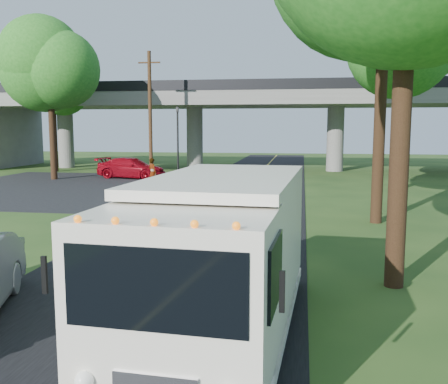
% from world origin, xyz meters
% --- Properties ---
extents(ground, '(120.00, 120.00, 0.00)m').
position_xyz_m(ground, '(0.00, 0.00, 0.00)').
color(ground, '#234317').
rests_on(ground, ground).
extents(road, '(7.00, 90.00, 0.02)m').
position_xyz_m(road, '(0.00, 10.00, 0.01)').
color(road, black).
rests_on(road, ground).
extents(parking_lot, '(16.00, 18.00, 0.01)m').
position_xyz_m(parking_lot, '(-11.00, 18.00, 0.01)').
color(parking_lot, black).
rests_on(parking_lot, ground).
extents(lane_line, '(0.12, 90.00, 0.01)m').
position_xyz_m(lane_line, '(0.00, 10.00, 0.03)').
color(lane_line, gold).
rests_on(lane_line, road).
extents(overpass, '(54.00, 10.00, 7.30)m').
position_xyz_m(overpass, '(0.00, 32.00, 4.56)').
color(overpass, slate).
rests_on(overpass, ground).
extents(traffic_signal, '(0.18, 0.22, 5.20)m').
position_xyz_m(traffic_signal, '(-6.00, 26.00, 3.20)').
color(traffic_signal, black).
rests_on(traffic_signal, ground).
extents(utility_pole, '(1.60, 0.26, 9.00)m').
position_xyz_m(utility_pole, '(-7.50, 24.00, 4.59)').
color(utility_pole, '#472D19').
rests_on(utility_pole, ground).
extents(tree_right_far, '(5.77, 5.67, 10.99)m').
position_xyz_m(tree_right_far, '(9.21, 19.84, 8.30)').
color(tree_right_far, '#382314').
rests_on(tree_right_far, ground).
extents(tree_left_lot, '(5.60, 5.50, 10.50)m').
position_xyz_m(tree_left_lot, '(-13.79, 21.84, 7.90)').
color(tree_left_lot, '#382314').
rests_on(tree_left_lot, ground).
extents(tree_left_far, '(5.26, 5.16, 9.89)m').
position_xyz_m(tree_left_far, '(-16.79, 27.84, 7.45)').
color(tree_left_far, '#382314').
rests_on(tree_left_far, ground).
extents(step_van, '(2.88, 6.90, 2.84)m').
position_xyz_m(step_van, '(1.93, -2.47, 1.54)').
color(step_van, silver).
rests_on(step_van, ground).
extents(red_sedan, '(5.38, 2.91, 1.48)m').
position_xyz_m(red_sedan, '(-8.90, 23.74, 0.74)').
color(red_sedan, '#9E0916').
rests_on(red_sedan, ground).
extents(pedestrian, '(0.78, 0.75, 1.79)m').
position_xyz_m(pedestrian, '(-5.80, 18.81, 0.90)').
color(pedestrian, gray).
rests_on(pedestrian, ground).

